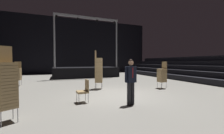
# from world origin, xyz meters

# --- Properties ---
(ground_plane) EXTENTS (22.00, 30.00, 0.10)m
(ground_plane) POSITION_xyz_m (0.00, 0.00, -0.05)
(ground_plane) COLOR gray
(arena_end_wall) EXTENTS (22.00, 0.30, 8.00)m
(arena_end_wall) POSITION_xyz_m (0.00, 15.00, 4.00)
(arena_end_wall) COLOR black
(arena_end_wall) RESTS_ON ground_plane
(bleacher_bank_right) EXTENTS (3.75, 24.00, 2.25)m
(bleacher_bank_right) POSITION_xyz_m (9.12, 1.00, 1.12)
(bleacher_bank_right) COLOR black
(bleacher_bank_right) RESTS_ON ground_plane
(stage_riser) EXTENTS (6.92, 3.51, 6.33)m
(stage_riser) POSITION_xyz_m (0.00, 9.56, 0.63)
(stage_riser) COLOR black
(stage_riser) RESTS_ON ground_plane
(man_with_tie) EXTENTS (0.57, 0.30, 1.79)m
(man_with_tie) POSITION_xyz_m (-0.29, -1.64, 1.02)
(man_with_tie) COLOR black
(man_with_tie) RESTS_ON ground_plane
(chair_stack_front_left) EXTENTS (0.48, 0.48, 1.71)m
(chair_stack_front_left) POSITION_xyz_m (-5.60, 5.08, 0.86)
(chair_stack_front_left) COLOR #B2B5BA
(chair_stack_front_left) RESTS_ON ground_plane
(chair_stack_mid_left) EXTENTS (0.44, 0.44, 1.71)m
(chair_stack_mid_left) POSITION_xyz_m (3.26, 0.74, 0.86)
(chair_stack_mid_left) COLOR #B2B5BA
(chair_stack_mid_left) RESTS_ON ground_plane
(chair_stack_mid_centre) EXTENTS (0.57, 0.57, 2.39)m
(chair_stack_mid_centre) POSITION_xyz_m (-0.57, 2.00, 1.19)
(chair_stack_mid_centre) COLOR #B2B5BA
(chair_stack_mid_centre) RESTS_ON ground_plane
(chair_stack_rear_left) EXTENTS (0.60, 0.60, 2.14)m
(chair_stack_rear_left) POSITION_xyz_m (-4.29, -1.86, 1.07)
(chair_stack_rear_left) COLOR #B2B5BA
(chair_stack_rear_left) RESTS_ON ground_plane
(loose_chair_near_man) EXTENTS (0.48, 0.48, 0.95)m
(loose_chair_near_man) POSITION_xyz_m (-1.95, -0.65, 0.53)
(loose_chair_near_man) COLOR #B2B5BA
(loose_chair_near_man) RESTS_ON ground_plane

